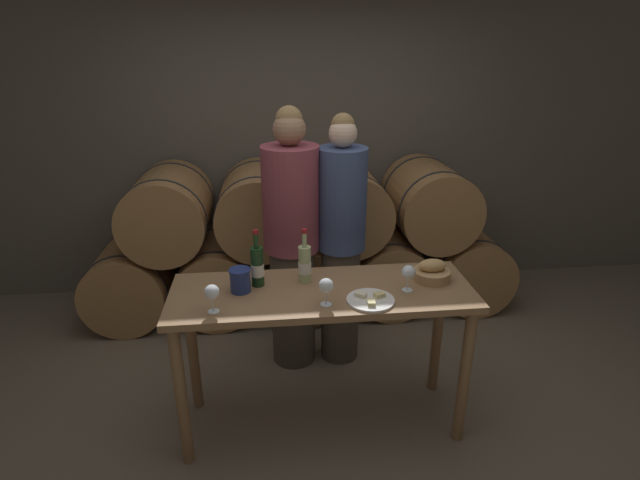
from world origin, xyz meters
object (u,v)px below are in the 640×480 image
object	(u,v)px
person_right	(341,242)
wine_bottle_red	(257,266)
blue_crock	(240,279)
cheese_plate	(370,300)
wine_glass_far_left	(212,293)
tasting_table	(322,312)
bread_basket	(432,272)
wine_glass_left	(327,286)
person_left	(292,242)
wine_bottle_white	(305,264)
wine_glass_center	(408,273)

from	to	relation	value
person_right	wine_bottle_red	bearing A→B (deg)	-133.76
wine_bottle_red	blue_crock	xyz separation A→B (m)	(-0.09, -0.07, -0.04)
wine_bottle_red	cheese_plate	distance (m)	0.65
wine_bottle_red	wine_glass_far_left	distance (m)	0.35
person_right	wine_glass_far_left	size ratio (longest dim) A/B	11.75
blue_crock	tasting_table	bearing A→B (deg)	-4.04
cheese_plate	bread_basket	bearing A→B (deg)	28.63
cheese_plate	wine_glass_left	bearing A→B (deg)	-177.80
wine_bottle_red	wine_glass_far_left	world-z (taller)	wine_bottle_red
tasting_table	wine_bottle_red	bearing A→B (deg)	164.65
bread_basket	wine_glass_far_left	distance (m)	1.24
person_left	bread_basket	distance (m)	0.99
person_left	wine_bottle_white	bearing A→B (deg)	-85.75
wine_bottle_red	cheese_plate	world-z (taller)	wine_bottle_red
bread_basket	blue_crock	bearing A→B (deg)	-178.56
blue_crock	bread_basket	size ratio (longest dim) A/B	0.63
wine_glass_left	person_left	bearing A→B (deg)	98.92
wine_bottle_white	cheese_plate	bearing A→B (deg)	-39.83
bread_basket	cheese_plate	size ratio (longest dim) A/B	0.83
tasting_table	wine_bottle_white	size ratio (longest dim) A/B	5.24
wine_glass_far_left	wine_glass_left	distance (m)	0.58
blue_crock	wine_glass_left	distance (m)	0.50
person_left	blue_crock	size ratio (longest dim) A/B	13.72
blue_crock	wine_glass_far_left	world-z (taller)	wine_glass_far_left
tasting_table	bread_basket	xyz separation A→B (m)	(0.64, 0.06, 0.19)
person_right	wine_bottle_white	xyz separation A→B (m)	(-0.29, -0.57, 0.11)
tasting_table	wine_glass_left	world-z (taller)	wine_glass_left
person_left	wine_bottle_red	world-z (taller)	person_left
wine_glass_left	wine_glass_center	bearing A→B (deg)	13.37
person_left	cheese_plate	xyz separation A→B (m)	(0.37, -0.84, -0.00)
person_left	person_right	xyz separation A→B (m)	(0.34, -0.00, -0.02)
cheese_plate	tasting_table	bearing A→B (deg)	146.06
wine_glass_far_left	wine_glass_center	distance (m)	1.05
wine_glass_left	bread_basket	bearing A→B (deg)	19.74
blue_crock	wine_glass_far_left	size ratio (longest dim) A/B	0.88
person_left	cheese_plate	distance (m)	0.92
tasting_table	person_right	xyz separation A→B (m)	(0.21, 0.68, 0.14)
wine_bottle_white	cheese_plate	size ratio (longest dim) A/B	1.26
wine_glass_left	wine_bottle_red	bearing A→B (deg)	143.30
wine_glass_center	wine_bottle_white	bearing A→B (deg)	162.84
person_right	cheese_plate	xyz separation A→B (m)	(0.03, -0.84, 0.01)
person_left	blue_crock	world-z (taller)	person_left
wine_glass_left	wine_glass_center	xyz separation A→B (m)	(0.46, 0.11, 0.00)
person_right	blue_crock	bearing A→B (deg)	-135.19
wine_bottle_red	bread_basket	bearing A→B (deg)	-2.20
wine_glass_left	blue_crock	bearing A→B (deg)	156.03
cheese_plate	wine_glass_left	world-z (taller)	wine_glass_left
person_right	bread_basket	size ratio (longest dim) A/B	8.39
person_left	wine_bottle_red	bearing A→B (deg)	-110.87
tasting_table	wine_glass_left	distance (m)	0.30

